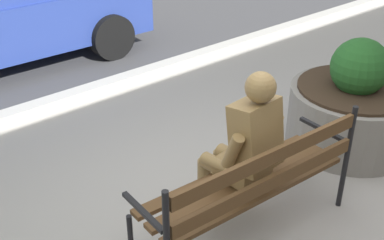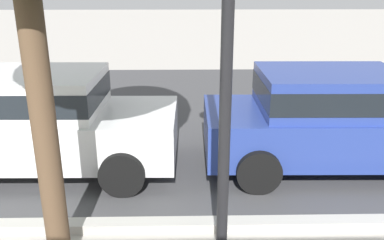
% 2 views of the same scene
% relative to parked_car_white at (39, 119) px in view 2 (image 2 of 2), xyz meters
% --- Properties ---
extents(street_surface, '(60.00, 9.00, 0.01)m').
position_rel_parked_car_white_xyz_m(street_surface, '(4.83, 2.87, -0.84)').
color(street_surface, '#424244').
rests_on(street_surface, ground).
extents(parked_car_white, '(4.13, 1.97, 1.56)m').
position_rel_parked_car_white_xyz_m(parked_car_white, '(0.00, 0.00, 0.00)').
color(parked_car_white, silver).
rests_on(parked_car_white, ground).
extents(parked_car_blue, '(4.13, 1.97, 1.56)m').
position_rel_parked_car_white_xyz_m(parked_car_blue, '(4.57, 0.00, 0.00)').
color(parked_car_blue, navy).
rests_on(parked_car_blue, ground).
extents(lamp_post, '(0.32, 0.32, 3.90)m').
position_rel_parked_car_white_xyz_m(lamp_post, '(2.64, -2.18, 1.71)').
color(lamp_post, black).
rests_on(lamp_post, ground).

